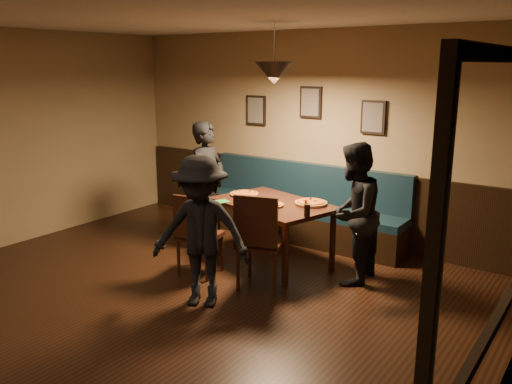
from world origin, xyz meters
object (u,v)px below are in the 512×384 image
chair_near_left (200,234)px  chair_near_right (262,240)px  dining_table (273,233)px  tabasco_bottle (306,204)px  diner_front (201,232)px  soda_glass (307,211)px  booth_bench (299,203)px  diner_left (208,185)px  diner_right (353,214)px

chair_near_left → chair_near_right: bearing=-3.1°
dining_table → tabasco_bottle: tabasco_bottle is taller
tabasco_bottle → diner_front: bearing=-107.9°
soda_glass → tabasco_bottle: soda_glass is taller
booth_bench → soda_glass: 1.55m
diner_left → diner_front: 1.77m
dining_table → soda_glass: (0.63, -0.30, 0.45)m
chair_near_left → tabasco_bottle: 1.24m
chair_near_right → diner_left: 1.52m
booth_bench → chair_near_left: bearing=-99.0°
diner_left → soda_glass: bearing=-106.8°
diner_right → soda_glass: (-0.38, -0.34, 0.05)m
diner_front → chair_near_left: bearing=109.0°
chair_near_left → tabasco_bottle: bearing=25.4°
diner_left → diner_right: (2.05, 0.01, -0.05)m
dining_table → diner_left: bearing=-166.6°
booth_bench → chair_near_right: size_ratio=2.85×
diner_right → tabasco_bottle: size_ratio=12.14×
diner_right → soda_glass: size_ratio=10.88×
dining_table → diner_left: size_ratio=0.86×
chair_near_left → diner_front: 0.85m
diner_left → diner_right: 2.05m
dining_table → diner_right: 1.09m
diner_front → diner_left: bearing=105.0°
dining_table → diner_front: bearing=-72.7°
booth_bench → diner_left: bearing=-131.6°
diner_front → tabasco_bottle: (0.42, 1.31, 0.06)m
booth_bench → soda_glass: (0.85, -1.26, 0.33)m
chair_near_left → tabasco_bottle: size_ratio=7.49×
chair_near_left → booth_bench: bearing=69.9°
chair_near_left → diner_left: 1.03m
diner_left → diner_right: bearing=-95.4°
dining_table → diner_right: diner_right is taller
chair_near_left → diner_left: size_ratio=0.58×
dining_table → tabasco_bottle: (0.47, -0.05, 0.44)m
diner_right → diner_front: (-0.96, -1.39, -0.02)m
dining_table → chair_near_right: 0.73m
diner_front → tabasco_bottle: size_ratio=11.83×
diner_left → tabasco_bottle: size_ratio=12.88×
booth_bench → soda_glass: bearing=-56.0°
booth_bench → chair_near_right: bearing=-72.7°
booth_bench → diner_front: diner_front is taller
booth_bench → dining_table: bearing=-77.4°
booth_bench → diner_right: (1.23, -0.92, 0.28)m
booth_bench → diner_front: (0.27, -2.31, 0.26)m
dining_table → soda_glass: bearing=-10.4°
diner_front → diner_right: bearing=32.2°
chair_near_left → diner_front: size_ratio=0.63×
diner_front → booth_bench: bearing=73.4°
diner_left → diner_front: bearing=-147.4°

